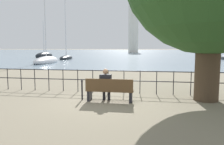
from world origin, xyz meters
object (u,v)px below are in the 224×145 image
Objects in this scene: seated_person_left at (106,83)px; sailboat_1 at (66,57)px; park_bench at (110,91)px; sailboat_3 at (44,56)px; sailboat_2 at (46,61)px; closed_umbrella at (82,88)px; harbor_lighthouse at (133,25)px.

seated_person_left is 33.72m from sailboat_1.
sailboat_3 is (-21.99, 38.40, -0.07)m from park_bench.
seated_person_left is 0.15× the size of sailboat_3.
sailboat_2 is at bearing 121.49° from seated_person_left.
sailboat_2 is 1.38× the size of sailboat_3.
park_bench is at bearing -53.08° from sailboat_3.
seated_person_left is at bearing 155.43° from park_bench.
park_bench is 0.21× the size of sailboat_3.
sailboat_1 reaches higher than closed_umbrella.
harbor_lighthouse reaches higher than sailboat_1.
sailboat_3 is 0.30× the size of harbor_lighthouse.
harbor_lighthouse is at bearing 78.59° from sailboat_1.
park_bench reaches higher than closed_umbrella.
sailboat_3 is at bearing 110.73° from sailboat_2.
sailboat_2 is (-11.50, 20.33, -0.15)m from closed_umbrella.
harbor_lighthouse is (7.85, 66.94, 12.81)m from sailboat_1.
sailboat_1 reaches higher than seated_person_left.
harbor_lighthouse reaches higher than park_bench.
harbor_lighthouse is (-5.79, 97.77, 12.45)m from seated_person_left.
sailboat_1 is at bearing 113.87° from seated_person_left.
sailboat_3 is (-21.83, 38.32, -0.34)m from seated_person_left.
sailboat_3 is at bearing 118.58° from closed_umbrella.
seated_person_left is 1.48× the size of closed_umbrella.
harbor_lighthouse is at bearing 92.83° from closed_umbrella.
sailboat_2 is at bearing -55.37° from sailboat_3.
harbor_lighthouse is (16.04, 59.45, 12.79)m from sailboat_3.
closed_umbrella is 0.07× the size of sailboat_1.
sailboat_3 reaches higher than seated_person_left.
sailboat_1 is 68.61m from harbor_lighthouse.
seated_person_left reaches higher than closed_umbrella.
sailboat_3 is at bearing 132.81° from sailboat_1.
sailboat_3 is (-20.87, 38.31, -0.12)m from closed_umbrella.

